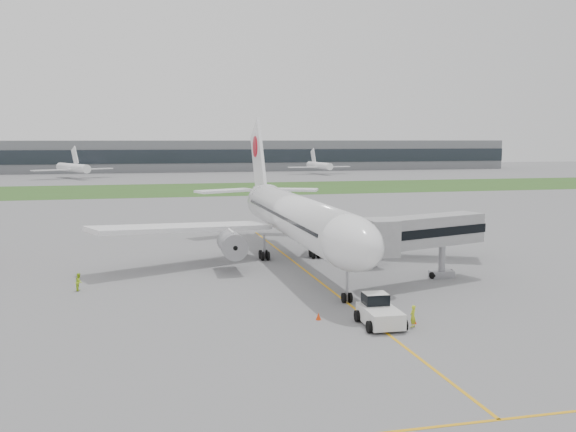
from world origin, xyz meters
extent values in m
plane|color=slate|center=(0.00, 0.00, 0.00)|extent=(600.00, 600.00, 0.00)
cube|color=#35551F|center=(0.00, 120.00, 0.01)|extent=(600.00, 50.00, 0.02)
cube|color=gray|center=(0.00, 230.00, 7.00)|extent=(320.00, 22.00, 14.00)
cube|color=#20272D|center=(0.00, 219.00, 7.00)|extent=(320.00, 0.60, 6.00)
cylinder|color=white|center=(0.00, 4.00, 5.60)|extent=(5.00, 38.00, 5.00)
ellipsoid|color=white|center=(0.00, -15.50, 5.60)|extent=(5.00, 11.00, 5.00)
cube|color=black|center=(0.00, -16.50, 6.50)|extent=(3.20, 1.54, 1.14)
cone|color=white|center=(0.00, 26.00, 6.40)|extent=(5.00, 10.53, 6.16)
cube|color=white|center=(-13.00, 6.00, 4.40)|extent=(22.13, 13.52, 1.70)
cube|color=white|center=(13.00, 6.00, 4.40)|extent=(22.13, 13.52, 1.70)
cylinder|color=gray|center=(-8.00, 1.50, 3.00)|extent=(2.70, 5.20, 2.70)
cylinder|color=gray|center=(8.00, 1.50, 3.00)|extent=(2.70, 5.20, 2.70)
cube|color=white|center=(0.00, 27.50, 11.50)|extent=(0.45, 10.90, 12.76)
cylinder|color=red|center=(0.00, 28.50, 13.50)|extent=(0.60, 3.20, 3.20)
cube|color=white|center=(-5.00, 28.50, 6.80)|extent=(9.54, 6.34, 0.35)
cube|color=white|center=(5.00, 28.50, 6.80)|extent=(9.54, 6.34, 0.35)
cylinder|color=#97979C|center=(0.00, -15.00, 1.55)|extent=(0.24, 0.24, 3.10)
cylinder|color=black|center=(-3.20, 7.00, 0.55)|extent=(1.40, 1.10, 1.10)
cylinder|color=black|center=(3.20, 7.00, 0.55)|extent=(1.40, 1.10, 1.10)
cube|color=silver|center=(0.22, -22.55, 0.82)|extent=(2.74, 4.72, 1.23)
cube|color=silver|center=(0.26, -21.32, 1.85)|extent=(1.91, 1.71, 1.03)
cube|color=black|center=(0.26, -21.32, 1.90)|extent=(1.96, 1.77, 0.87)
cylinder|color=black|center=(-1.11, -20.96, 0.46)|extent=(0.39, 0.94, 0.93)
cylinder|color=black|center=(1.66, -21.06, 0.46)|extent=(0.39, 0.94, 0.93)
cylinder|color=black|center=(-1.23, -24.04, 0.46)|extent=(0.39, 0.94, 0.93)
cylinder|color=black|center=(1.55, -24.15, 0.46)|extent=(0.39, 0.94, 0.93)
cube|color=#9F9FA2|center=(10.49, -8.65, 5.29)|extent=(14.48, 7.34, 3.05)
cube|color=black|center=(10.49, -8.65, 5.29)|extent=(14.71, 7.50, 0.92)
cube|color=#9F9FA2|center=(4.53, -11.68, 5.29)|extent=(2.64, 3.46, 3.46)
cylinder|color=#97979C|center=(13.23, -7.22, 1.93)|extent=(0.71, 0.71, 3.87)
cube|color=#97979C|center=(13.23, -7.22, 0.36)|extent=(2.76, 2.11, 0.71)
cylinder|color=black|center=(11.98, -7.63, 0.36)|extent=(0.51, 0.77, 0.71)
cylinder|color=black|center=(14.49, -6.81, 0.36)|extent=(0.51, 0.77, 0.71)
cone|color=red|center=(-4.04, -19.77, 0.30)|extent=(0.44, 0.44, 0.60)
cone|color=red|center=(3.09, -22.58, 0.29)|extent=(0.42, 0.42, 0.58)
imported|color=#C3DB24|center=(2.59, -23.41, 0.87)|extent=(0.76, 0.72, 1.75)
imported|color=#B8E426|center=(-23.86, -4.61, 0.87)|extent=(0.79, 0.94, 1.74)
camera|label=1|loc=(-18.23, -68.66, 14.65)|focal=40.00mm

